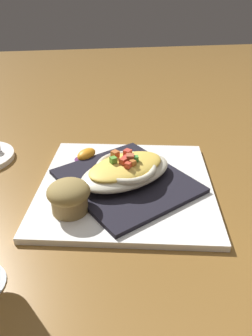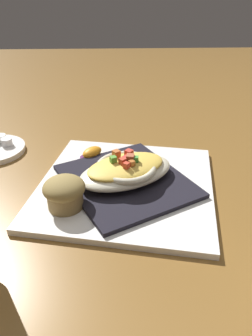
% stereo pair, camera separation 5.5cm
% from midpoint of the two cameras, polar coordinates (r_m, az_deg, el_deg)
% --- Properties ---
extents(ground_plane, '(2.60, 2.60, 0.00)m').
position_cam_midpoint_polar(ground_plane, '(0.58, 2.76, -3.60)').
color(ground_plane, brown).
extents(square_plate, '(0.35, 0.35, 0.01)m').
position_cam_midpoint_polar(square_plate, '(0.57, 2.77, -3.14)').
color(square_plate, white).
rests_on(square_plate, ground_plane).
extents(folded_napkin, '(0.27, 0.28, 0.01)m').
position_cam_midpoint_polar(folded_napkin, '(0.57, 2.79, -2.35)').
color(folded_napkin, black).
rests_on(folded_napkin, square_plate).
extents(gratin_dish, '(0.20, 0.16, 0.05)m').
position_cam_midpoint_polar(gratin_dish, '(0.55, 2.85, -0.35)').
color(gratin_dish, beige).
rests_on(gratin_dish, folded_napkin).
extents(muffin, '(0.07, 0.07, 0.05)m').
position_cam_midpoint_polar(muffin, '(0.50, -7.76, -4.33)').
color(muffin, olive).
rests_on(muffin, square_plate).
extents(orange_garnish, '(0.06, 0.06, 0.02)m').
position_cam_midpoint_polar(orange_garnish, '(0.64, -3.63, 2.42)').
color(orange_garnish, '#572657').
rests_on(orange_garnish, square_plate).
extents(creamer_cup_0, '(0.02, 0.02, 0.02)m').
position_cam_midpoint_polar(creamer_cup_0, '(0.73, -18.35, 4.36)').
color(creamer_cup_0, silver).
rests_on(creamer_cup_0, creamer_saucer).
extents(creamer_cup_1, '(0.02, 0.02, 0.02)m').
position_cam_midpoint_polar(creamer_cup_1, '(0.75, -19.37, 4.93)').
color(creamer_cup_1, white).
rests_on(creamer_cup_1, creamer_saucer).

